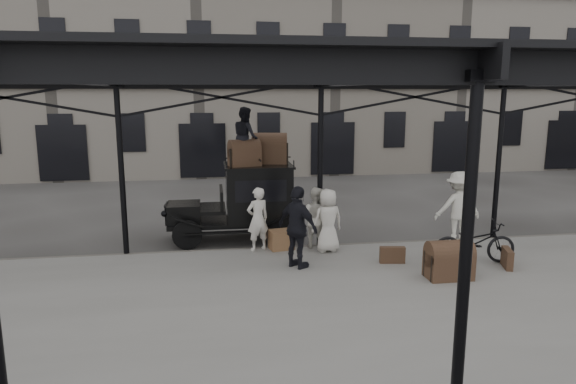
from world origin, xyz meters
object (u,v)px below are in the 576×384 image
taxi (247,199)px  steamer_trunk_roof_near (244,155)px  porter_left (258,219)px  bicycle (474,242)px  porter_official (298,227)px  steamer_trunk_platform (449,263)px

taxi → steamer_trunk_roof_near: size_ratio=4.41×
porter_left → bicycle: size_ratio=0.84×
porter_official → taxi: bearing=-20.7°
taxi → steamer_trunk_platform: (4.11, -4.17, -0.70)m
bicycle → steamer_trunk_platform: bearing=136.3°
porter_official → steamer_trunk_roof_near: steamer_trunk_roof_near is taller
porter_official → bicycle: 4.26m
porter_official → steamer_trunk_roof_near: 3.23m
porter_left → porter_official: size_ratio=0.85×
porter_official → steamer_trunk_roof_near: (-1.03, 2.74, 1.37)m
steamer_trunk_platform → porter_official: bearing=159.2°
taxi → steamer_trunk_platform: size_ratio=3.76×
taxi → steamer_trunk_platform: 5.90m
taxi → steamer_trunk_roof_near: 1.31m
porter_left → steamer_trunk_roof_near: size_ratio=1.99×
steamer_trunk_platform → taxi: bearing=134.3°
bicycle → steamer_trunk_roof_near: 6.34m
taxi → steamer_trunk_platform: bearing=-45.4°
porter_official → steamer_trunk_roof_near: bearing=-17.8°
porter_official → steamer_trunk_platform: size_ratio=1.99×
taxi → porter_official: (0.95, -2.99, -0.09)m
porter_left → steamer_trunk_platform: bearing=124.4°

